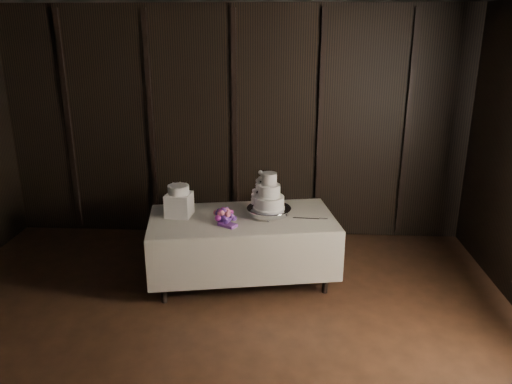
# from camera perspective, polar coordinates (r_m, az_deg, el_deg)

# --- Properties ---
(room) EXTENTS (6.08, 7.08, 3.08)m
(room) POSITION_cam_1_polar(r_m,az_deg,el_deg) (3.20, -8.42, -3.99)
(room) COLOR black
(room) RESTS_ON ground
(display_table) EXTENTS (2.14, 1.37, 0.76)m
(display_table) POSITION_cam_1_polar(r_m,az_deg,el_deg) (5.52, -1.56, -6.23)
(display_table) COLOR beige
(display_table) RESTS_ON ground
(cake_stand) EXTENTS (0.61, 0.61, 0.09)m
(cake_stand) POSITION_cam_1_polar(r_m,az_deg,el_deg) (5.42, 1.49, -2.27)
(cake_stand) COLOR silver
(cake_stand) RESTS_ON display_table
(wedding_cake) EXTENTS (0.37, 0.33, 0.39)m
(wedding_cake) POSITION_cam_1_polar(r_m,az_deg,el_deg) (5.34, 1.19, -0.31)
(wedding_cake) COLOR white
(wedding_cake) RESTS_ON cake_stand
(bouquet) EXTENTS (0.47, 0.50, 0.19)m
(bouquet) POSITION_cam_1_polar(r_m,az_deg,el_deg) (5.25, -3.68, -2.74)
(bouquet) COLOR #CD596E
(bouquet) RESTS_ON display_table
(box_pedestal) EXTENTS (0.29, 0.29, 0.25)m
(box_pedestal) POSITION_cam_1_polar(r_m,az_deg,el_deg) (5.46, -8.77, -1.44)
(box_pedestal) COLOR white
(box_pedestal) RESTS_ON display_table
(small_cake) EXTENTS (0.26, 0.26, 0.09)m
(small_cake) POSITION_cam_1_polar(r_m,az_deg,el_deg) (5.40, -8.86, 0.27)
(small_cake) COLOR white
(small_cake) RESTS_ON box_pedestal
(cake_knife) EXTENTS (0.37, 0.05, 0.01)m
(cake_knife) POSITION_cam_1_polar(r_m,az_deg,el_deg) (5.36, 5.73, -3.02)
(cake_knife) COLOR silver
(cake_knife) RESTS_ON display_table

